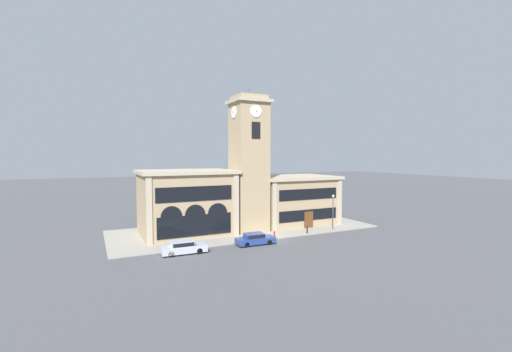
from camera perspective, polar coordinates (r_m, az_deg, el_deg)
ground_plane at (r=43.97m, az=2.04°, el=-10.64°), size 300.00×300.00×0.00m
sidewalk_kerb at (r=50.25m, az=-1.86°, el=-8.78°), size 37.23×14.38×0.15m
clock_tower at (r=47.84m, az=-1.19°, el=1.99°), size 5.14×5.14×20.13m
town_hall_left_wing at (r=47.46m, az=-11.57°, el=-4.27°), size 12.46×9.54×8.74m
town_hall_right_wing at (r=54.27m, az=6.11°, el=-3.92°), size 12.80×9.54×7.52m
parked_car_near at (r=38.82m, az=-12.02°, el=-11.48°), size 4.94×2.04×1.43m
parked_car_mid at (r=41.69m, az=-0.17°, el=-10.40°), size 4.76×1.96×1.39m
street_lamp at (r=49.67m, az=12.72°, el=-4.98°), size 0.36×0.36×5.02m
bollard at (r=47.52m, az=8.52°, el=-8.79°), size 0.18×0.18×1.06m
fire_hydrant at (r=44.78m, az=3.07°, el=-9.64°), size 0.22×0.22×0.87m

